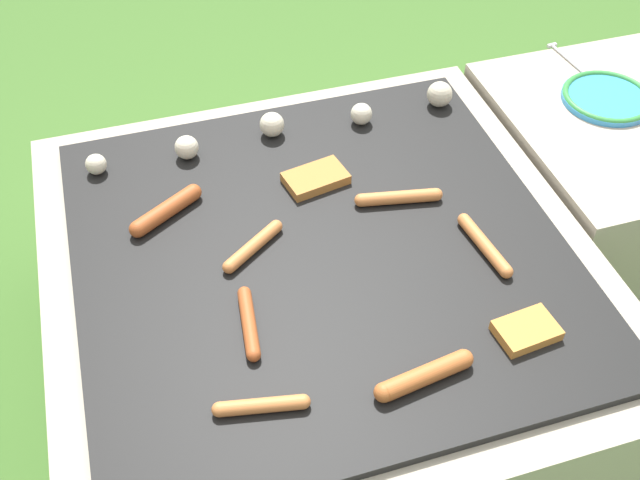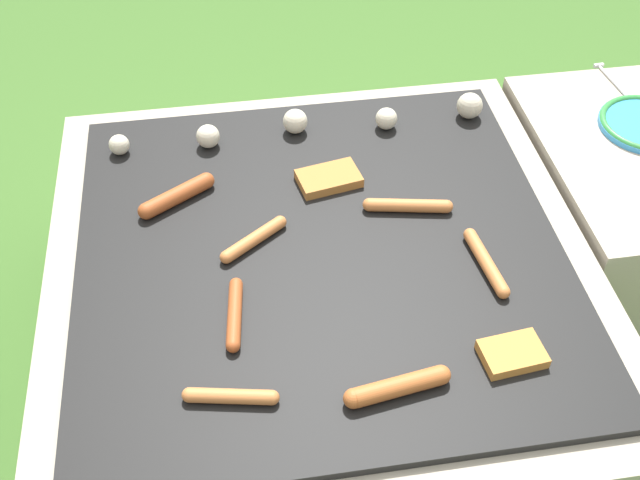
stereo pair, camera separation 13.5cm
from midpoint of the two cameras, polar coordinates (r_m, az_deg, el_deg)
The scene contains 14 objects.
ground_plane at distance 1.70m, azimuth 2.31°, elevation -10.69°, with size 14.00×14.00×0.00m, color #3D6628.
grill at distance 1.53m, azimuth 2.54°, elevation -6.31°, with size 1.00×1.00×0.43m.
side_ledge at distance 1.89m, azimuth 24.36°, elevation 1.41°, with size 0.48×0.58×0.43m.
sausage_front_center at distance 1.37m, azimuth 15.31°, elevation -1.80°, with size 0.04×0.17×0.02m.
sausage_front_left at distance 1.17m, azimuth 9.34°, elevation -11.15°, with size 0.17×0.05×0.03m.
sausage_back_left at distance 1.44m, azimuth 9.38°, elevation 2.47°, with size 0.17×0.05×0.03m.
sausage_front_right at distance 1.25m, azimuth -3.46°, elevation -5.82°, with size 0.04×0.15×0.02m.
sausage_mid_right at distance 1.45m, azimuth -8.26°, elevation 3.24°, with size 0.15×0.10×0.03m.
sausage_back_right at distance 1.36m, azimuth -2.25°, elevation -0.08°, with size 0.13×0.10×0.02m.
sausage_back_center at distance 1.16m, azimuth -3.47°, elevation -12.00°, with size 0.15×0.05×0.02m.
bread_slice_center at distance 1.26m, azimuth 17.48°, elevation -8.46°, with size 0.11×0.08×0.02m.
bread_slice_left at distance 1.49m, azimuth 3.28°, elevation 4.59°, with size 0.13×0.10×0.02m.
mushroom_row at distance 1.60m, azimuth 2.76°, elevation 8.88°, with size 0.80×0.07×0.06m.
fork_utensil at distance 1.91m, azimuth 23.60°, elevation 10.70°, with size 0.03×0.20×0.01m.
Camera 2 is at (-0.14, -0.93, 1.42)m, focal length 42.00 mm.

